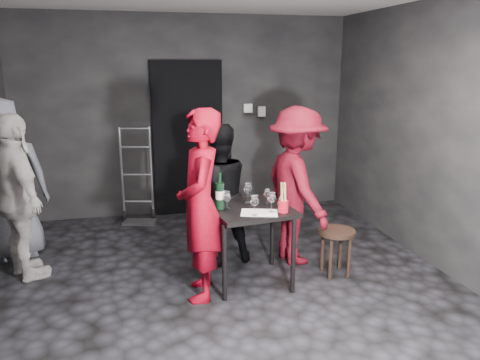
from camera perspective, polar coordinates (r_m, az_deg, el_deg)
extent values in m
cube|color=black|center=(4.49, -1.93, -13.34)|extent=(4.50, 5.00, 0.02)
cube|color=black|center=(6.49, -6.52, 7.69)|extent=(4.50, 0.04, 2.70)
cube|color=black|center=(1.76, 14.60, -10.52)|extent=(4.50, 0.04, 2.70)
cube|color=black|center=(4.99, 24.20, 4.62)|extent=(0.04, 5.00, 2.70)
cube|color=black|center=(6.47, -6.38, 5.00)|extent=(0.95, 0.10, 2.10)
cube|color=#B7B7B2|center=(6.59, 0.95, 8.75)|extent=(0.12, 0.06, 0.12)
cube|color=#B7B7B2|center=(6.64, 2.63, 8.35)|extent=(0.10, 0.06, 0.14)
cylinder|color=#B2B2B7|center=(6.31, -14.18, 0.54)|extent=(0.03, 0.03, 1.26)
cylinder|color=#B2B2B7|center=(6.32, -10.75, 0.74)|extent=(0.03, 0.03, 1.26)
cube|color=#B2B2B7|center=(6.36, -12.14, -5.02)|extent=(0.42, 0.23, 0.03)
cylinder|color=black|center=(6.49, -13.89, -4.13)|extent=(0.04, 0.16, 0.16)
cylinder|color=black|center=(6.49, -10.54, -3.94)|extent=(0.04, 0.16, 0.16)
cube|color=black|center=(4.40, 1.30, -3.59)|extent=(0.72, 0.72, 0.04)
cylinder|color=black|center=(4.18, -1.91, -10.11)|extent=(0.04, 0.04, 0.71)
cylinder|color=black|center=(4.34, 6.51, -9.24)|extent=(0.04, 0.04, 0.71)
cylinder|color=black|center=(4.76, -3.48, -7.02)|extent=(0.04, 0.04, 0.71)
cylinder|color=black|center=(4.90, 3.96, -6.38)|extent=(0.04, 0.04, 0.71)
cylinder|color=#362116|center=(4.73, 11.71, -6.20)|extent=(0.36, 0.36, 0.04)
cylinder|color=#362116|center=(4.94, 12.13, -8.38)|extent=(0.04, 0.04, 0.41)
cylinder|color=#362116|center=(4.86, 10.02, -8.64)|extent=(0.04, 0.04, 0.41)
cylinder|color=#362116|center=(4.70, 10.97, -9.52)|extent=(0.04, 0.04, 0.41)
cylinder|color=#362116|center=(4.78, 13.14, -9.23)|extent=(0.04, 0.04, 0.41)
imported|color=maroon|center=(4.08, -4.88, -1.61)|extent=(0.55, 0.76, 1.93)
imported|color=black|center=(4.85, -2.71, -1.95)|extent=(0.76, 0.49, 1.45)
imported|color=maroon|center=(4.87, 6.95, 0.15)|extent=(0.69, 1.23, 1.80)
imported|color=beige|center=(4.92, -25.42, -1.26)|extent=(0.95, 1.14, 1.76)
imported|color=#595B66|center=(5.47, -26.83, 1.39)|extent=(1.09, 0.78, 2.01)
cube|color=white|center=(4.23, 2.36, -4.01)|extent=(0.38, 0.31, 0.00)
cylinder|color=black|center=(4.32, -2.46, -1.94)|extent=(0.08, 0.08, 0.25)
cylinder|color=black|center=(4.28, -2.49, 0.29)|extent=(0.03, 0.03, 0.10)
cylinder|color=white|center=(4.32, -2.47, -1.80)|extent=(0.08, 0.08, 0.08)
cylinder|color=#B40E1D|center=(4.26, 5.28, -3.22)|extent=(0.10, 0.10, 0.11)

